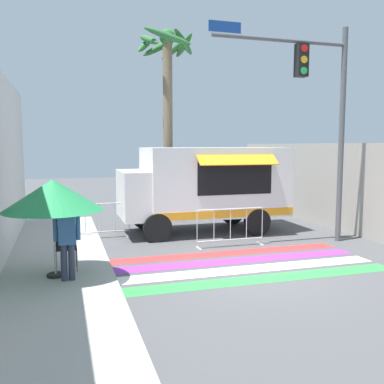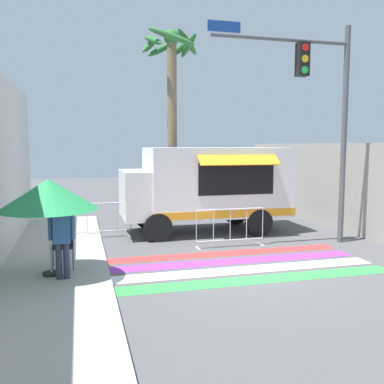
{
  "view_description": "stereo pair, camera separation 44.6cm",
  "coord_description": "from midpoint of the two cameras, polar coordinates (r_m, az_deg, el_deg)",
  "views": [
    {
      "loc": [
        -4.07,
        -8.66,
        2.86
      ],
      "look_at": [
        -0.54,
        2.95,
        1.53
      ],
      "focal_mm": 40.0,
      "sensor_mm": 36.0,
      "label": 1
    },
    {
      "loc": [
        -3.64,
        -8.78,
        2.86
      ],
      "look_at": [
        -0.54,
        2.95,
        1.53
      ],
      "focal_mm": 40.0,
      "sensor_mm": 36.0,
      "label": 2
    }
  ],
  "objects": [
    {
      "name": "folding_chair",
      "position": [
        9.98,
        -17.7,
        -6.51
      ],
      "size": [
        0.46,
        0.46,
        0.95
      ],
      "rotation": [
        0.0,
        0.0,
        0.3
      ],
      "color": "#4C4C51",
      "rests_on": "sidewalk_left"
    },
    {
      "name": "food_truck",
      "position": [
        14.05,
        0.47,
        1.06
      ],
      "size": [
        5.41,
        2.74,
        2.79
      ],
      "color": "white",
      "rests_on": "ground_plane"
    },
    {
      "name": "sidewalk_left",
      "position": [
        9.27,
        -25.37,
        -11.93
      ],
      "size": [
        4.4,
        16.0,
        0.13
      ],
      "color": "#A8A59E",
      "rests_on": "ground_plane"
    },
    {
      "name": "traffic_signal_pole",
      "position": [
        12.92,
        15.61,
        11.89
      ],
      "size": [
        4.23,
        0.29,
        6.22
      ],
      "color": "#515456",
      "rests_on": "ground_plane"
    },
    {
      "name": "patio_umbrella",
      "position": [
        9.27,
        -19.38,
        -0.41
      ],
      "size": [
        2.04,
        2.04,
        2.04
      ],
      "color": "black",
      "rests_on": "sidewalk_left"
    },
    {
      "name": "palm_tree",
      "position": [
        16.75,
        -4.15,
        13.57
      ],
      "size": [
        2.33,
        2.39,
        7.2
      ],
      "color": "#7A664C",
      "rests_on": "ground_plane"
    },
    {
      "name": "barricade_side",
      "position": [
        13.54,
        -13.09,
        -3.81
      ],
      "size": [
        1.81,
        0.44,
        1.1
      ],
      "color": "#B7BABF",
      "rests_on": "ground_plane"
    },
    {
      "name": "vendor_person",
      "position": [
        9.06,
        -17.69,
        -5.72
      ],
      "size": [
        0.53,
        0.21,
        1.59
      ],
      "rotation": [
        0.0,
        0.0,
        -0.01
      ],
      "color": "#2D3347",
      "rests_on": "sidewalk_left"
    },
    {
      "name": "barricade_front",
      "position": [
        12.14,
        4.09,
        -4.78
      ],
      "size": [
        2.0,
        0.44,
        1.1
      ],
      "color": "#B7BABF",
      "rests_on": "ground_plane"
    },
    {
      "name": "ground_plane",
      "position": [
        9.96,
        6.75,
        -10.5
      ],
      "size": [
        60.0,
        60.0,
        0.0
      ],
      "primitive_type": "plane",
      "color": "#4C4C4F"
    },
    {
      "name": "concrete_wall_right",
      "position": [
        14.69,
        19.72,
        0.43
      ],
      "size": [
        0.2,
        16.0,
        2.93
      ],
      "color": "#A39E93",
      "rests_on": "ground_plane"
    },
    {
      "name": "crosswalk_painted",
      "position": [
        10.46,
        5.47,
        -9.64
      ],
      "size": [
        6.4,
        2.84,
        0.01
      ],
      "color": "green",
      "rests_on": "ground_plane"
    }
  ]
}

